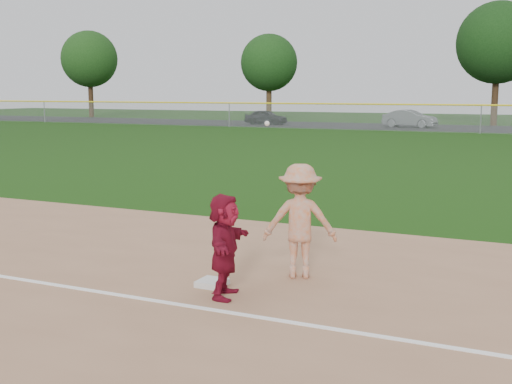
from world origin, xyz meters
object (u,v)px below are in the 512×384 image
at_px(base_runner, 225,246).
at_px(first_base, 212,283).
at_px(car_mid, 410,119).
at_px(car_left, 266,117).

bearing_deg(base_runner, first_base, 34.07).
xyz_separation_m(first_base, car_mid, (-5.94, 45.34, 0.66)).
xyz_separation_m(base_runner, car_mid, (-6.36, 45.72, -0.05)).
bearing_deg(car_mid, car_left, 100.19).
bearing_deg(base_runner, car_mid, -5.61).
distance_m(car_left, car_mid, 12.73).
height_order(first_base, base_runner, base_runner).
bearing_deg(car_left, car_mid, -86.64).
distance_m(base_runner, car_left, 49.03).
relative_size(first_base, car_mid, 0.09).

